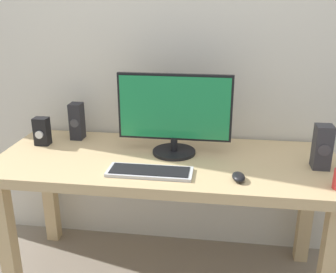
{
  "coord_description": "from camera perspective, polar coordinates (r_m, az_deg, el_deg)",
  "views": [
    {
      "loc": [
        0.27,
        -1.83,
        1.51
      ],
      "look_at": [
        0.01,
        0.0,
        0.85
      ],
      "focal_mm": 41.44,
      "sensor_mm": 36.0,
      "label": 1
    }
  ],
  "objects": [
    {
      "name": "wall_back",
      "position": [
        2.23,
        1.22,
        19.41
      ],
      "size": [
        3.16,
        0.04,
        3.0
      ],
      "primitive_type": "cube",
      "color": "silver",
      "rests_on": "ground_plane"
    },
    {
      "name": "desk",
      "position": [
        2.04,
        -0.26,
        -5.68
      ],
      "size": [
        1.76,
        0.7,
        0.73
      ],
      "color": "tan",
      "rests_on": "ground_plane"
    },
    {
      "name": "monitor",
      "position": [
        2.01,
        0.95,
        3.42
      ],
      "size": [
        0.59,
        0.23,
        0.42
      ],
      "color": "black",
      "rests_on": "desk"
    },
    {
      "name": "keyboard_primary",
      "position": [
        1.84,
        -2.71,
        -5.17
      ],
      "size": [
        0.4,
        0.15,
        0.02
      ],
      "color": "silver",
      "rests_on": "desk"
    },
    {
      "name": "mouse",
      "position": [
        1.79,
        10.33,
        -5.87
      ],
      "size": [
        0.07,
        0.1,
        0.03
      ],
      "primitive_type": "ellipsoid",
      "rotation": [
        0.0,
        0.0,
        0.12
      ],
      "color": "black",
      "rests_on": "desk"
    },
    {
      "name": "speaker_right",
      "position": [
        2.0,
        21.74,
        -1.44
      ],
      "size": [
        0.08,
        0.09,
        0.22
      ],
      "color": "#333338",
      "rests_on": "desk"
    },
    {
      "name": "speaker_left",
      "position": [
        2.31,
        -13.25,
        2.21
      ],
      "size": [
        0.07,
        0.08,
        0.21
      ],
      "color": "#232328",
      "rests_on": "desk"
    },
    {
      "name": "audio_controller",
      "position": [
        2.28,
        -18.06,
        0.73
      ],
      "size": [
        0.08,
        0.08,
        0.16
      ],
      "color": "black",
      "rests_on": "desk"
    }
  ]
}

